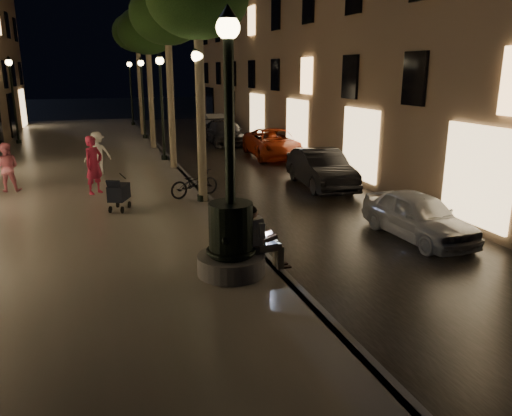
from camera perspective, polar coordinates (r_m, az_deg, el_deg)
name	(u,v)px	position (r m, az deg, el deg)	size (l,w,h in m)	color
ground	(175,167)	(22.94, -9.27, 4.62)	(120.00, 120.00, 0.00)	black
cobble_lane	(238,163)	(23.59, -2.04, 5.14)	(6.00, 45.00, 0.02)	black
promenade	(81,171)	(22.65, -19.32, 4.06)	(8.00, 45.00, 0.20)	slate
curb_strip	(175,165)	(22.92, -9.28, 4.86)	(0.25, 45.00, 0.20)	#59595B
building_right	(348,6)	(28.85, 10.43, 21.74)	(8.00, 36.00, 15.00)	#7E644F
fountain_lamppost	(231,226)	(10.08, -2.90, -2.11)	(1.40, 1.40, 5.21)	#59595B
seated_man_laptop	(260,236)	(10.33, 0.41, -3.25)	(1.04, 0.35, 1.40)	gray
tree_second	(167,16)	(21.62, -10.13, 20.80)	(3.00, 3.00, 7.40)	#6B604C
tree_third	(147,32)	(27.51, -12.33, 19.10)	(3.00, 3.00, 7.20)	#6B604C
tree_far	(137,33)	(33.49, -13.46, 18.84)	(3.00, 3.00, 7.50)	#6B604C
lamp_curb_a	(199,105)	(15.63, -6.55, 11.67)	(0.36, 0.36, 4.81)	black
lamp_curb_b	(161,93)	(23.51, -10.77, 12.76)	(0.36, 0.36, 4.81)	black
lamp_curb_c	(142,87)	(31.44, -12.87, 13.28)	(0.36, 0.36, 4.81)	black
lamp_curb_d	(131,84)	(39.40, -14.14, 13.58)	(0.36, 0.36, 4.81)	black
lamp_left_c	(12,89)	(31.51, -26.10, 12.13)	(0.36, 0.36, 4.81)	black
stroller	(119,193)	(15.32, -15.41, 1.71)	(0.73, 1.07, 1.10)	black
car_front	(418,216)	(13.60, 18.05, -0.84)	(1.43, 3.56, 1.21)	#B9BCC1
car_second	(321,169)	(18.78, 7.44, 4.47)	(1.49, 4.26, 1.40)	black
car_third	(274,143)	(25.16, 2.10, 7.39)	(2.33, 5.06, 1.41)	#972F13
car_rear	(224,133)	(29.81, -3.70, 8.59)	(1.89, 4.65, 1.35)	#2C2C31
car_fifth	(218,126)	(32.94, -4.35, 9.36)	(1.58, 4.54, 1.49)	gray
pedestrian_red	(94,165)	(17.65, -18.05, 4.70)	(0.71, 0.47, 1.95)	#C5274D
pedestrian_pink	(7,167)	(19.13, -26.60, 4.20)	(0.82, 0.64, 1.69)	#D77286
pedestrian_white	(98,153)	(20.92, -17.66, 5.98)	(1.10, 0.63, 1.71)	white
bicycle	(194,183)	(16.59, -7.07, 2.86)	(0.61, 1.74, 0.91)	black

